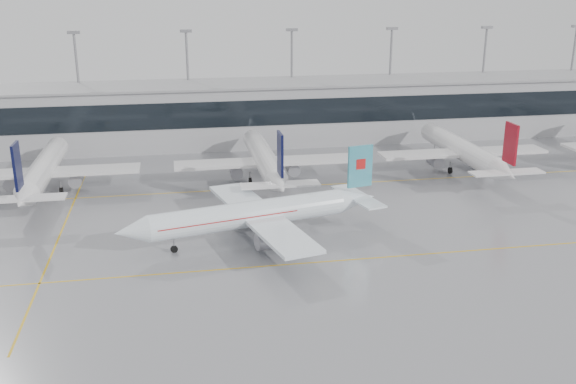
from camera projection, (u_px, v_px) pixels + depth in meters
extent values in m
plane|color=gray|center=(306.00, 263.00, 75.61)|extent=(320.00, 320.00, 0.00)
cube|color=gold|center=(306.00, 263.00, 75.61)|extent=(120.00, 0.25, 0.01)
cube|color=gold|center=(268.00, 188.00, 103.68)|extent=(120.00, 0.25, 0.01)
cube|color=gold|center=(60.00, 234.00, 84.54)|extent=(0.25, 60.00, 0.01)
cube|color=#A0A0A3|center=(245.00, 114.00, 131.79)|extent=(180.00, 15.00, 12.00)
cube|color=black|center=(249.00, 113.00, 124.26)|extent=(180.00, 0.20, 5.00)
cube|color=gray|center=(244.00, 84.00, 129.88)|extent=(182.00, 16.00, 0.40)
cylinder|color=gray|center=(79.00, 89.00, 130.25)|extent=(0.50, 0.50, 22.00)
cube|color=gray|center=(73.00, 32.00, 126.76)|extent=(2.40, 1.00, 0.60)
cylinder|color=gray|center=(188.00, 87.00, 133.99)|extent=(0.50, 0.50, 22.00)
cube|color=gray|center=(186.00, 31.00, 130.51)|extent=(2.40, 1.00, 0.60)
cylinder|color=gray|center=(292.00, 84.00, 137.74)|extent=(0.50, 0.50, 22.00)
cube|color=gray|center=(292.00, 30.00, 134.25)|extent=(2.40, 1.00, 0.60)
cylinder|color=gray|center=(390.00, 81.00, 141.48)|extent=(0.50, 0.50, 22.00)
cube|color=gray|center=(392.00, 28.00, 138.00)|extent=(2.40, 1.00, 0.60)
cylinder|color=gray|center=(482.00, 79.00, 145.23)|extent=(0.50, 0.50, 22.00)
cube|color=gray|center=(487.00, 27.00, 141.74)|extent=(2.40, 1.00, 0.60)
cylinder|color=gray|center=(570.00, 76.00, 148.97)|extent=(0.50, 0.50, 22.00)
cylinder|color=white|center=(249.00, 214.00, 81.23)|extent=(25.68, 9.16, 3.36)
cone|color=white|center=(131.00, 231.00, 75.59)|extent=(4.67, 4.19, 3.36)
cone|color=white|center=(356.00, 199.00, 87.17)|extent=(6.22, 4.56, 3.36)
cube|color=white|center=(260.00, 216.00, 81.92)|extent=(11.25, 28.13, 0.45)
cube|color=white|center=(358.00, 196.00, 87.15)|extent=(5.18, 11.02, 0.25)
cube|color=teal|center=(360.00, 166.00, 85.92)|extent=(3.58, 1.17, 5.73)
cylinder|color=gray|center=(270.00, 240.00, 78.01)|extent=(3.99, 2.87, 2.10)
cylinder|color=gray|center=(244.00, 215.00, 86.38)|extent=(3.99, 2.87, 2.10)
cylinder|color=gray|center=(174.00, 244.00, 78.23)|extent=(0.20, 0.20, 1.43)
cylinder|color=black|center=(174.00, 249.00, 78.45)|extent=(0.94, 0.50, 0.90)
cylinder|color=gray|center=(275.00, 235.00, 80.62)|extent=(0.24, 0.24, 1.43)
cylinder|color=black|center=(275.00, 240.00, 80.84)|extent=(1.17, 0.69, 1.10)
cylinder|color=gray|center=(260.00, 222.00, 85.15)|extent=(0.24, 0.24, 1.43)
cylinder|color=black|center=(260.00, 227.00, 85.37)|extent=(1.17, 0.69, 1.10)
cube|color=#B70F0F|center=(360.00, 164.00, 85.82)|extent=(1.47, 0.76, 1.40)
cube|color=#B70F0F|center=(226.00, 216.00, 80.02)|extent=(18.30, 7.44, 0.12)
cylinder|color=silver|center=(44.00, 167.00, 101.24)|extent=(3.59, 27.36, 3.59)
cone|color=silver|center=(60.00, 144.00, 115.91)|extent=(3.59, 4.00, 3.59)
cone|color=silver|center=(22.00, 200.00, 85.81)|extent=(3.59, 5.60, 3.59)
cube|color=silver|center=(43.00, 172.00, 99.96)|extent=(29.64, 5.00, 0.45)
cube|color=silver|center=(22.00, 199.00, 85.53)|extent=(11.40, 2.80, 0.25)
cube|color=black|center=(17.00, 166.00, 83.94)|extent=(0.35, 3.60, 6.12)
cylinder|color=gray|center=(12.00, 182.00, 100.07)|extent=(2.10, 3.60, 2.10)
cylinder|color=gray|center=(76.00, 179.00, 101.70)|extent=(2.10, 3.60, 2.10)
cylinder|color=gray|center=(57.00, 165.00, 112.03)|extent=(0.20, 0.20, 1.56)
cylinder|color=black|center=(57.00, 169.00, 112.27)|extent=(0.30, 0.90, 0.90)
cylinder|color=gray|center=(26.00, 188.00, 99.22)|extent=(0.24, 0.24, 1.56)
cylinder|color=black|center=(26.00, 193.00, 99.46)|extent=(0.45, 1.10, 1.10)
cylinder|color=gray|center=(61.00, 186.00, 100.10)|extent=(0.24, 0.24, 1.56)
cylinder|color=black|center=(61.00, 191.00, 100.34)|extent=(0.45, 1.10, 1.10)
cylinder|color=silver|center=(263.00, 157.00, 107.19)|extent=(3.59, 27.36, 3.59)
cone|color=silver|center=(252.00, 136.00, 121.87)|extent=(3.59, 4.00, 3.59)
cone|color=silver|center=(280.00, 186.00, 91.77)|extent=(3.59, 5.60, 3.59)
cube|color=silver|center=(265.00, 162.00, 105.91)|extent=(29.64, 5.00, 0.45)
cube|color=silver|center=(280.00, 185.00, 91.49)|extent=(11.40, 2.80, 0.25)
cube|color=black|center=(280.00, 154.00, 89.90)|extent=(0.35, 3.60, 6.12)
cylinder|color=gray|center=(236.00, 171.00, 106.03)|extent=(2.10, 3.60, 2.10)
cylinder|color=gray|center=(293.00, 168.00, 107.66)|extent=(2.10, 3.60, 2.10)
cylinder|color=gray|center=(255.00, 156.00, 117.98)|extent=(0.20, 0.20, 1.56)
cylinder|color=black|center=(255.00, 160.00, 118.22)|extent=(0.30, 0.90, 0.90)
cylinder|color=gray|center=(250.00, 176.00, 105.17)|extent=(0.24, 0.24, 1.56)
cylinder|color=black|center=(250.00, 181.00, 105.41)|extent=(0.45, 1.10, 1.10)
cylinder|color=gray|center=(281.00, 175.00, 106.06)|extent=(0.24, 0.24, 1.56)
cylinder|color=black|center=(281.00, 179.00, 106.30)|extent=(0.45, 1.10, 1.10)
cylinder|color=silver|center=(459.00, 148.00, 113.15)|extent=(3.59, 27.36, 3.59)
cone|color=silver|center=(426.00, 129.00, 127.83)|extent=(3.59, 4.00, 3.59)
cone|color=silver|center=(506.00, 174.00, 97.73)|extent=(3.59, 5.60, 3.59)
cube|color=silver|center=(463.00, 152.00, 111.87)|extent=(29.64, 5.00, 0.45)
cube|color=silver|center=(507.00, 172.00, 97.45)|extent=(11.40, 2.80, 0.25)
cube|color=maroon|center=(511.00, 144.00, 95.86)|extent=(0.35, 3.60, 6.12)
cylinder|color=gray|center=(435.00, 161.00, 111.98)|extent=(2.10, 3.60, 2.10)
cylinder|color=gray|center=(486.00, 159.00, 113.62)|extent=(2.10, 3.60, 2.10)
cylinder|color=gray|center=(435.00, 148.00, 123.94)|extent=(0.20, 0.20, 1.56)
cylinder|color=black|center=(434.00, 152.00, 124.18)|extent=(0.30, 0.90, 0.90)
cylinder|color=gray|center=(450.00, 166.00, 111.13)|extent=(0.24, 0.24, 1.56)
cylinder|color=black|center=(450.00, 170.00, 111.37)|extent=(0.45, 1.10, 1.10)
cylinder|color=gray|center=(478.00, 165.00, 112.02)|extent=(0.24, 0.24, 1.56)
cylinder|color=black|center=(478.00, 169.00, 112.26)|extent=(0.45, 1.10, 1.10)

